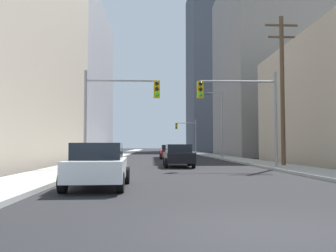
# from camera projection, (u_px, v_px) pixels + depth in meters

# --- Properties ---
(ground_plane) EXTENTS (400.00, 400.00, 0.00)m
(ground_plane) POSITION_uv_depth(u_px,v_px,m) (262.00, 232.00, 5.99)
(ground_plane) COLOR black
(sidewalk_left) EXTENTS (2.75, 160.00, 0.15)m
(sidewalk_left) POSITION_uv_depth(u_px,v_px,m) (120.00, 155.00, 55.58)
(sidewalk_left) COLOR #9E9E99
(sidewalk_left) RESTS_ON ground
(sidewalk_right) EXTENTS (2.75, 160.00, 0.15)m
(sidewalk_right) POSITION_uv_depth(u_px,v_px,m) (206.00, 155.00, 56.16)
(sidewalk_right) COLOR #9E9E99
(sidewalk_right) RESTS_ON ground
(sedan_white) EXTENTS (1.95, 4.26, 1.52)m
(sedan_white) POSITION_uv_depth(u_px,v_px,m) (98.00, 165.00, 12.28)
(sedan_white) COLOR white
(sedan_white) RESTS_ON ground
(sedan_black) EXTENTS (1.95, 4.26, 1.52)m
(sedan_black) POSITION_uv_depth(u_px,v_px,m) (178.00, 156.00, 24.38)
(sedan_black) COLOR black
(sedan_black) RESTS_ON ground
(sedan_red) EXTENTS (1.95, 4.24, 1.52)m
(sedan_red) POSITION_uv_depth(u_px,v_px,m) (169.00, 152.00, 39.27)
(sedan_red) COLOR maroon
(sedan_red) RESTS_ON ground
(traffic_signal_near_left) EXTENTS (4.60, 0.44, 6.00)m
(traffic_signal_near_left) POSITION_uv_depth(u_px,v_px,m) (118.00, 102.00, 22.07)
(traffic_signal_near_left) COLOR gray
(traffic_signal_near_left) RESTS_ON ground
(traffic_signal_near_right) EXTENTS (4.97, 0.44, 6.00)m
(traffic_signal_near_right) POSITION_uv_depth(u_px,v_px,m) (241.00, 102.00, 22.41)
(traffic_signal_near_right) COLOR gray
(traffic_signal_near_right) RESTS_ON ground
(traffic_signal_far_right) EXTENTS (3.67, 0.44, 6.00)m
(traffic_signal_far_right) POSITION_uv_depth(u_px,v_px,m) (187.00, 131.00, 63.51)
(traffic_signal_far_right) COLOR gray
(traffic_signal_far_right) RESTS_ON ground
(utility_pole_right) EXTENTS (2.20, 0.28, 10.14)m
(utility_pole_right) POSITION_uv_depth(u_px,v_px,m) (282.00, 87.00, 24.27)
(utility_pole_right) COLOR brown
(utility_pole_right) RESTS_ON ground
(street_lamp_right) EXTENTS (1.99, 0.32, 7.50)m
(street_lamp_right) POSITION_uv_depth(u_px,v_px,m) (219.00, 118.00, 40.18)
(street_lamp_right) COLOR gray
(street_lamp_right) RESTS_ON ground
(building_left_mid_office) EXTENTS (24.30, 28.56, 22.44)m
(building_left_mid_office) POSITION_uv_depth(u_px,v_px,m) (19.00, 79.00, 53.28)
(building_left_mid_office) COLOR #93939E
(building_left_mid_office) RESTS_ON ground
(building_right_mid_block) EXTENTS (14.12, 19.96, 25.51)m
(building_right_mid_block) POSITION_uv_depth(u_px,v_px,m) (272.00, 68.00, 53.19)
(building_right_mid_block) COLOR gray
(building_right_mid_block) RESTS_ON ground
(building_right_far_highrise) EXTENTS (24.81, 21.90, 45.45)m
(building_right_far_highrise) POSITION_uv_depth(u_px,v_px,m) (234.00, 70.00, 101.78)
(building_right_far_highrise) COLOR #4C515B
(building_right_far_highrise) RESTS_ON ground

